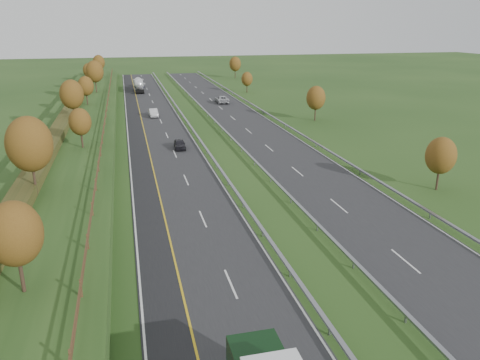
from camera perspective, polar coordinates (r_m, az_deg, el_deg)
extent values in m
plane|color=#224017|center=(75.80, -3.51, 5.05)|extent=(400.00, 400.00, 0.00)
cube|color=#242427|center=(79.69, -9.87, 5.49)|extent=(10.50, 200.00, 0.04)
cube|color=#242427|center=(82.40, 1.70, 6.18)|extent=(10.50, 200.00, 0.04)
cube|color=black|center=(79.53, -12.57, 5.30)|extent=(3.00, 200.00, 0.04)
cube|color=silver|center=(79.52, -13.51, 5.24)|extent=(0.15, 200.00, 0.01)
cube|color=gold|center=(79.57, -11.49, 5.39)|extent=(0.15, 200.00, 0.01)
cube|color=silver|center=(80.16, -6.25, 5.75)|extent=(0.15, 200.00, 0.01)
cube|color=silver|center=(81.22, -1.75, 6.02)|extent=(0.15, 200.00, 0.01)
cube|color=silver|center=(83.86, 5.05, 6.36)|extent=(0.15, 200.00, 0.01)
cube|color=silver|center=(34.13, -1.14, -12.50)|extent=(0.15, 4.00, 0.01)
cube|color=silver|center=(39.22, 19.51, -9.28)|extent=(0.15, 4.00, 0.01)
cube|color=silver|center=(44.65, -4.55, -4.73)|extent=(0.15, 4.00, 0.01)
cube|color=silver|center=(48.66, 11.95, -3.08)|extent=(0.15, 4.00, 0.01)
cube|color=silver|center=(55.78, -6.59, 0.03)|extent=(0.15, 4.00, 0.01)
cube|color=silver|center=(59.03, 7.00, 1.06)|extent=(0.15, 4.00, 0.01)
cube|color=silver|center=(67.20, -7.94, 3.18)|extent=(0.15, 4.00, 0.01)
cube|color=silver|center=(69.92, 3.55, 3.93)|extent=(0.15, 4.00, 0.01)
cube|color=silver|center=(78.80, -8.90, 5.42)|extent=(0.15, 4.00, 0.01)
cube|color=silver|center=(81.13, 1.03, 6.02)|extent=(0.15, 4.00, 0.01)
cube|color=silver|center=(90.50, -9.62, 7.07)|extent=(0.15, 4.00, 0.01)
cube|color=silver|center=(92.54, -0.88, 7.58)|extent=(0.15, 4.00, 0.01)
cube|color=silver|center=(102.27, -10.18, 8.35)|extent=(0.15, 4.00, 0.01)
cube|color=silver|center=(104.08, -2.39, 8.80)|extent=(0.15, 4.00, 0.01)
cube|color=silver|center=(114.09, -10.62, 9.36)|extent=(0.15, 4.00, 0.01)
cube|color=silver|center=(115.71, -3.59, 9.76)|extent=(0.15, 4.00, 0.01)
cube|color=silver|center=(125.94, -10.98, 10.18)|extent=(0.15, 4.00, 0.01)
cube|color=silver|center=(127.42, -4.59, 10.55)|extent=(0.15, 4.00, 0.01)
cube|color=silver|center=(137.82, -11.28, 10.86)|extent=(0.15, 4.00, 0.01)
cube|color=silver|center=(139.17, -5.42, 11.20)|extent=(0.15, 4.00, 0.01)
cube|color=silver|center=(149.72, -11.54, 11.43)|extent=(0.15, 4.00, 0.01)
cube|color=silver|center=(150.96, -6.12, 11.75)|extent=(0.15, 4.00, 0.01)
cube|color=silver|center=(161.63, -11.75, 11.92)|extent=(0.15, 4.00, 0.01)
cube|color=silver|center=(162.78, -6.72, 12.22)|extent=(0.15, 4.00, 0.01)
cube|color=silver|center=(173.56, -11.94, 12.34)|extent=(0.15, 4.00, 0.01)
cube|color=silver|center=(174.63, -7.25, 12.62)|extent=(0.15, 4.00, 0.01)
cube|color=#224017|center=(79.70, -19.29, 5.45)|extent=(12.00, 200.00, 2.00)
cube|color=#313817|center=(79.62, -20.85, 6.40)|extent=(2.20, 180.00, 1.10)
cube|color=#422B19|center=(79.07, -16.15, 6.81)|extent=(0.08, 184.00, 0.10)
cube|color=#422B19|center=(79.00, -16.18, 7.09)|extent=(0.08, 184.00, 0.10)
cube|color=#422B19|center=(24.90, -19.93, -19.94)|extent=(0.12, 0.12, 1.20)
cube|color=#422B19|center=(30.27, -18.81, -12.37)|extent=(0.12, 0.12, 1.20)
cube|color=#422B19|center=(36.02, -18.08, -7.14)|extent=(0.12, 0.12, 1.20)
cube|color=#422B19|center=(41.98, -17.56, -3.37)|extent=(0.12, 0.12, 1.20)
cube|color=#422B19|center=(48.09, -17.17, -0.55)|extent=(0.12, 0.12, 1.20)
cube|color=#422B19|center=(54.28, -16.87, 1.63)|extent=(0.12, 0.12, 1.20)
cube|color=#422B19|center=(60.54, -16.64, 3.37)|extent=(0.12, 0.12, 1.20)
cube|color=#422B19|center=(66.85, -16.44, 4.77)|extent=(0.12, 0.12, 1.20)
cube|color=#422B19|center=(73.19, -16.28, 5.94)|extent=(0.12, 0.12, 1.20)
cube|color=#422B19|center=(79.56, -16.15, 6.91)|extent=(0.12, 0.12, 1.20)
cube|color=#422B19|center=(85.94, -16.03, 7.75)|extent=(0.12, 0.12, 1.20)
cube|color=#422B19|center=(92.34, -15.93, 8.46)|extent=(0.12, 0.12, 1.20)
cube|color=#422B19|center=(98.76, -15.85, 9.09)|extent=(0.12, 0.12, 1.20)
cube|color=#422B19|center=(105.18, -15.77, 9.64)|extent=(0.12, 0.12, 1.20)
cube|color=#422B19|center=(111.62, -15.70, 10.12)|extent=(0.12, 0.12, 1.20)
cube|color=#422B19|center=(118.06, -15.64, 10.55)|extent=(0.12, 0.12, 1.20)
cube|color=#422B19|center=(124.50, -15.58, 10.94)|extent=(0.12, 0.12, 1.20)
cube|color=#422B19|center=(130.96, -15.53, 11.29)|extent=(0.12, 0.12, 1.20)
cube|color=#422B19|center=(137.41, -15.49, 11.61)|extent=(0.12, 0.12, 1.20)
cube|color=#422B19|center=(143.87, -15.45, 11.89)|extent=(0.12, 0.12, 1.20)
cube|color=#422B19|center=(150.34, -15.41, 12.16)|extent=(0.12, 0.12, 1.20)
cube|color=#422B19|center=(156.81, -15.38, 12.40)|extent=(0.12, 0.12, 1.20)
cube|color=#422B19|center=(163.27, -15.34, 12.62)|extent=(0.12, 0.12, 1.20)
cube|color=#422B19|center=(169.75, -15.32, 12.83)|extent=(0.12, 0.12, 1.20)
cube|color=gray|center=(80.12, -5.81, 6.18)|extent=(0.32, 200.00, 0.18)
cube|color=gray|center=(29.70, 10.85, -17.63)|extent=(0.10, 0.14, 0.56)
cube|color=gray|center=(35.11, 6.09, -11.22)|extent=(0.10, 0.14, 0.56)
cube|color=gray|center=(41.01, 2.79, -6.54)|extent=(0.10, 0.14, 0.56)
cube|color=gray|center=(47.20, 0.38, -3.05)|extent=(0.10, 0.14, 0.56)
cube|color=gray|center=(53.60, -1.46, -0.37)|extent=(0.10, 0.14, 0.56)
cube|color=gray|center=(60.13, -2.90, 1.73)|extent=(0.10, 0.14, 0.56)
cube|color=gray|center=(66.75, -4.05, 3.42)|extent=(0.10, 0.14, 0.56)
cube|color=gray|center=(73.45, -5.00, 4.80)|extent=(0.10, 0.14, 0.56)
cube|color=gray|center=(80.20, -5.80, 5.94)|extent=(0.10, 0.14, 0.56)
cube|color=gray|center=(86.98, -6.47, 6.91)|extent=(0.10, 0.14, 0.56)
cube|color=gray|center=(93.80, -7.05, 7.74)|extent=(0.10, 0.14, 0.56)
cube|color=gray|center=(100.64, -7.55, 8.45)|extent=(0.10, 0.14, 0.56)
cube|color=gray|center=(107.51, -7.99, 9.07)|extent=(0.10, 0.14, 0.56)
cube|color=gray|center=(114.39, -8.37, 9.62)|extent=(0.10, 0.14, 0.56)
cube|color=gray|center=(121.28, -8.72, 10.10)|extent=(0.10, 0.14, 0.56)
cube|color=gray|center=(128.19, -9.03, 10.54)|extent=(0.10, 0.14, 0.56)
cube|color=gray|center=(135.10, -9.30, 10.92)|extent=(0.10, 0.14, 0.56)
cube|color=gray|center=(142.02, -9.55, 11.27)|extent=(0.10, 0.14, 0.56)
cube|color=gray|center=(148.95, -9.78, 11.59)|extent=(0.10, 0.14, 0.56)
cube|color=gray|center=(155.89, -9.99, 11.88)|extent=(0.10, 0.14, 0.56)
cube|color=gray|center=(162.83, -10.18, 12.14)|extent=(0.10, 0.14, 0.56)
cube|color=gray|center=(169.78, -10.36, 12.38)|extent=(0.10, 0.14, 0.56)
cube|color=gray|center=(176.73, -10.52, 12.61)|extent=(0.10, 0.14, 0.56)
cube|color=gray|center=(80.97, -2.21, 6.39)|extent=(0.32, 200.00, 0.18)
cube|color=gray|center=(31.91, 19.55, -15.65)|extent=(0.10, 0.14, 0.56)
cube|color=gray|center=(37.00, 13.67, -10.03)|extent=(0.10, 0.14, 0.56)
cube|color=gray|center=(42.63, 9.41, -5.76)|extent=(0.10, 0.14, 0.56)
cube|color=gray|center=(48.62, 6.22, -2.50)|extent=(0.10, 0.14, 0.56)
cube|color=gray|center=(54.85, 3.75, 0.04)|extent=(0.10, 0.14, 0.56)
cube|color=gray|center=(61.25, 1.79, 2.06)|extent=(0.10, 0.14, 0.56)
cube|color=gray|center=(67.77, 0.20, 3.69)|extent=(0.10, 0.14, 0.56)
cube|color=gray|center=(74.37, -1.11, 5.04)|extent=(0.10, 0.14, 0.56)
cube|color=gray|center=(81.04, -2.21, 6.16)|extent=(0.10, 0.14, 0.56)
cube|color=gray|center=(87.76, -3.15, 7.10)|extent=(0.10, 0.14, 0.56)
cube|color=gray|center=(94.52, -3.95, 7.91)|extent=(0.10, 0.14, 0.56)
cube|color=gray|center=(101.32, -4.65, 8.62)|extent=(0.10, 0.14, 0.56)
cube|color=gray|center=(108.14, -5.27, 9.23)|extent=(0.10, 0.14, 0.56)
cube|color=gray|center=(114.98, -5.81, 9.77)|extent=(0.10, 0.14, 0.56)
cube|color=gray|center=(121.84, -6.29, 10.24)|extent=(0.10, 0.14, 0.56)
cube|color=gray|center=(128.72, -6.73, 10.67)|extent=(0.10, 0.14, 0.56)
cube|color=gray|center=(135.60, -7.12, 11.05)|extent=(0.10, 0.14, 0.56)
cube|color=gray|center=(142.50, -7.47, 11.39)|extent=(0.10, 0.14, 0.56)
cube|color=gray|center=(149.41, -7.79, 11.71)|extent=(0.10, 0.14, 0.56)
cube|color=gray|center=(156.33, -8.09, 11.99)|extent=(0.10, 0.14, 0.56)
cube|color=gray|center=(163.25, -8.36, 12.25)|extent=(0.10, 0.14, 0.56)
cube|color=gray|center=(170.18, -8.60, 12.49)|extent=(0.10, 0.14, 0.56)
cube|color=gray|center=(177.12, -8.83, 12.71)|extent=(0.10, 0.14, 0.56)
cube|color=gray|center=(83.98, 5.55, 6.76)|extent=(0.32, 200.00, 0.18)
cube|color=gray|center=(48.12, 22.16, -4.06)|extent=(0.10, 0.14, 0.56)
cube|color=gray|center=(59.22, 14.43, 0.89)|extent=(0.10, 0.14, 0.56)
cube|color=gray|center=(71.34, 9.23, 4.21)|extent=(0.10, 0.14, 0.56)
cube|color=gray|center=(84.05, 5.54, 6.53)|extent=(0.10, 0.14, 0.56)
cube|color=gray|center=(97.12, 2.81, 8.22)|extent=(0.10, 0.14, 0.56)
cube|color=gray|center=(110.42, 0.72, 9.49)|extent=(0.10, 0.14, 0.56)
cube|color=gray|center=(123.87, -0.93, 10.48)|extent=(0.10, 0.14, 0.56)
cube|color=gray|center=(137.43, -2.26, 11.27)|extent=(0.10, 0.14, 0.56)
cube|color=gray|center=(151.07, -3.36, 11.91)|extent=(0.10, 0.14, 0.56)
cube|color=gray|center=(164.77, -4.28, 12.45)|extent=(0.10, 0.14, 0.56)
cube|color=gray|center=(178.52, -5.07, 12.89)|extent=(0.10, 0.14, 0.56)
cylinder|color=#2D2116|center=(31.86, -25.09, -10.32)|extent=(0.24, 0.24, 2.43)
ellipsoid|color=#573713|center=(30.74, -25.77, -5.92)|extent=(3.24, 3.24, 4.05)
cylinder|color=#2D2116|center=(48.49, -23.76, 0.05)|extent=(0.24, 0.24, 3.15)
ellipsoid|color=#573713|center=(47.60, -24.29, 4.01)|extent=(4.20, 4.20, 5.25)
cylinder|color=#2D2116|center=(65.46, -18.71, 4.70)|extent=(0.24, 0.24, 2.16)
ellipsoid|color=#573713|center=(64.97, -18.92, 6.73)|extent=(2.88, 2.88, 3.60)
cylinder|color=#2D2116|center=(83.20, -19.60, 7.65)|extent=(0.24, 0.24, 2.88)
ellipsoid|color=#573713|center=(82.72, -19.83, 9.80)|extent=(3.84, 3.84, 4.80)
cylinder|color=#2D2116|center=(100.86, -18.14, 9.39)|extent=(0.24, 0.24, 2.34)
ellipsoid|color=#573713|center=(100.53, -18.29, 10.83)|extent=(3.12, 3.12, 3.90)
cylinder|color=#2D2116|center=(118.56, -17.14, 10.91)|extent=(0.24, 0.24, 3.06)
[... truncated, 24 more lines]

